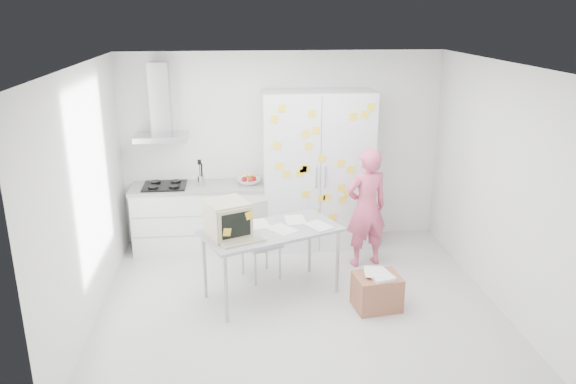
{
  "coord_description": "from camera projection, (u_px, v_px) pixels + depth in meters",
  "views": [
    {
      "loc": [
        -0.68,
        -5.75,
        3.24
      ],
      "look_at": [
        -0.06,
        0.65,
        1.13
      ],
      "focal_mm": 35.0,
      "sensor_mm": 36.0,
      "label": 1
    }
  ],
  "objects": [
    {
      "name": "chair",
      "position": [
        258.0,
        236.0,
        7.01
      ],
      "size": [
        0.57,
        0.57,
        0.94
      ],
      "rotation": [
        0.0,
        0.0,
        0.44
      ],
      "color": "#AEAEAC",
      "rests_on": "ground"
    },
    {
      "name": "person",
      "position": [
        366.0,
        208.0,
        7.24
      ],
      "size": [
        0.65,
        0.51,
        1.58
      ],
      "primitive_type": "imported",
      "rotation": [
        0.0,
        0.0,
        3.39
      ],
      "color": "#D45272",
      "rests_on": "ground"
    },
    {
      "name": "desk",
      "position": [
        244.0,
        225.0,
        6.27
      ],
      "size": [
        1.73,
        1.32,
        1.23
      ],
      "rotation": [
        0.0,
        0.0,
        0.4
      ],
      "color": "gray",
      "rests_on": "ground"
    },
    {
      "name": "cardboard_box",
      "position": [
        377.0,
        291.0,
        6.32
      ],
      "size": [
        0.55,
        0.46,
        0.44
      ],
      "rotation": [
        0.0,
        0.0,
        0.13
      ],
      "color": "#9B5F43",
      "rests_on": "ground"
    },
    {
      "name": "ceiling",
      "position": [
        300.0,
        64.0,
        5.67
      ],
      "size": [
        4.5,
        4.0,
        0.02
      ],
      "primitive_type": "cube",
      "color": "white",
      "rests_on": "walls"
    },
    {
      "name": "range_hood",
      "position": [
        161.0,
        109.0,
        7.48
      ],
      "size": [
        0.7,
        0.48,
        1.01
      ],
      "color": "silver",
      "rests_on": "walls"
    },
    {
      "name": "counter_run",
      "position": [
        200.0,
        216.0,
        7.86
      ],
      "size": [
        1.84,
        0.63,
        1.28
      ],
      "color": "white",
      "rests_on": "ground"
    },
    {
      "name": "walls",
      "position": [
        292.0,
        173.0,
        6.77
      ],
      "size": [
        4.52,
        4.01,
        2.7
      ],
      "color": "white",
      "rests_on": "ground"
    },
    {
      "name": "tall_cabinet",
      "position": [
        317.0,
        170.0,
        7.79
      ],
      "size": [
        1.5,
        0.68,
        2.2
      ],
      "color": "silver",
      "rests_on": "ground"
    },
    {
      "name": "floor",
      "position": [
        298.0,
        302.0,
        6.51
      ],
      "size": [
        4.5,
        4.0,
        0.02
      ],
      "primitive_type": "cube",
      "color": "silver",
      "rests_on": "ground"
    }
  ]
}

